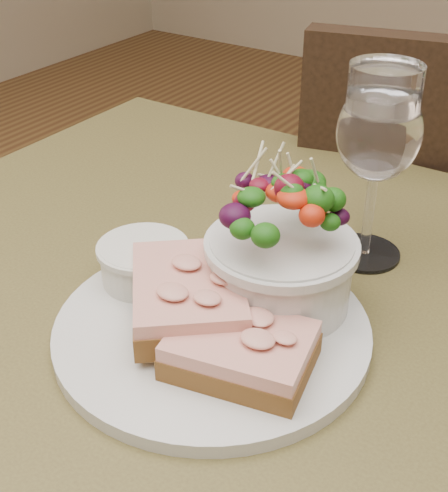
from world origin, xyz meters
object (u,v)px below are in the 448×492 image
Objects in this scene: ramekin at (144,261)px; wine_glass at (378,138)px; cafe_table at (201,406)px; chair_far at (423,357)px; salad_bowl at (282,242)px; dinner_plate at (212,330)px; sandwich_back at (188,295)px; sandwich_front at (241,350)px.

ramekin is 0.23m from wine_glass.
cafe_table is 0.89× the size of chair_far.
cafe_table is 0.29m from wine_glass.
chair_far is at bearing 89.80° from salad_bowl.
dinner_plate is (-0.03, -0.61, 0.46)m from chair_far.
chair_far is at bearing 92.90° from wine_glass.
dinner_plate is 0.22m from wine_glass.
wine_glass is at bearing 66.82° from cafe_table.
chair_far is 5.14× the size of wine_glass.
dinner_plate is at bearing -106.36° from wine_glass.
salad_bowl is at bearing 101.15° from sandwich_back.
ramekin is (-0.12, -0.60, 0.49)m from chair_far.
salad_bowl is at bearing 62.16° from dinner_plate.
dinner_plate is at bearing 63.39° from sandwich_back.
dinner_plate is 2.20× the size of sandwich_front.
wine_glass reaches higher than dinner_plate.
sandwich_back is 0.22m from wine_glass.
cafe_table is 0.19m from salad_bowl.
ramekin is (-0.13, 0.05, 0.00)m from sandwich_front.
sandwich_back is 1.98× the size of ramekin.
sandwich_front is at bearing -32.59° from dinner_plate.
sandwich_front is at bearing -30.94° from cafe_table.
dinner_plate is 0.06m from sandwich_front.
sandwich_front is 1.57× the size of ramekin.
sandwich_front is 0.93× the size of salad_bowl.
cafe_table is 0.15m from ramekin.
wine_glass reaches higher than cafe_table.
wine_glass reaches higher than sandwich_back.
cafe_table is at bearing -7.98° from ramekin.
cafe_table is 0.70m from chair_far.
cafe_table is 3.09× the size of dinner_plate.
sandwich_front is 0.07m from sandwich_back.
sandwich_front reaches higher than cafe_table.
salad_bowl is (0.03, 0.06, 0.07)m from dinner_plate.
salad_bowl reaches higher than sandwich_back.
dinner_plate is 0.04m from sandwich_back.
ramekin reaches higher than sandwich_front.
dinner_plate is 2.04× the size of salad_bowl.
dinner_plate is 0.09m from salad_bowl.
ramekin is 0.43× the size of wine_glass.
dinner_plate is at bearing 135.81° from sandwich_front.
salad_bowl reaches higher than cafe_table.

